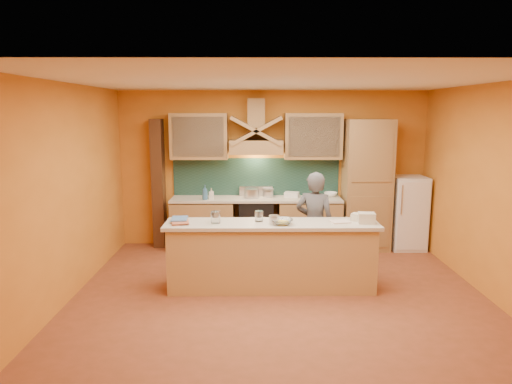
{
  "coord_description": "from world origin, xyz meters",
  "views": [
    {
      "loc": [
        -0.34,
        -5.72,
        2.44
      ],
      "look_at": [
        -0.31,
        0.9,
        1.26
      ],
      "focal_mm": 32.0,
      "sensor_mm": 36.0,
      "label": 1
    }
  ],
  "objects_px": {
    "person": "(315,224)",
    "mixing_bowl": "(282,222)",
    "kitchen_scale": "(274,220)",
    "stove": "(256,224)",
    "fridge": "(407,213)"
  },
  "relations": [
    {
      "from": "kitchen_scale",
      "to": "mixing_bowl",
      "type": "relative_size",
      "value": 0.39
    },
    {
      "from": "stove",
      "to": "kitchen_scale",
      "type": "xyz_separation_m",
      "value": [
        0.23,
        -1.97,
        0.54
      ]
    },
    {
      "from": "stove",
      "to": "fridge",
      "type": "bearing_deg",
      "value": 0.0
    },
    {
      "from": "fridge",
      "to": "stove",
      "type": "bearing_deg",
      "value": 180.0
    },
    {
      "from": "mixing_bowl",
      "to": "person",
      "type": "bearing_deg",
      "value": 49.62
    },
    {
      "from": "mixing_bowl",
      "to": "kitchen_scale",
      "type": "bearing_deg",
      "value": 168.69
    },
    {
      "from": "person",
      "to": "kitchen_scale",
      "type": "distance_m",
      "value": 0.89
    },
    {
      "from": "stove",
      "to": "mixing_bowl",
      "type": "bearing_deg",
      "value": -80.53
    },
    {
      "from": "stove",
      "to": "person",
      "type": "distance_m",
      "value": 1.66
    },
    {
      "from": "kitchen_scale",
      "to": "person",
      "type": "bearing_deg",
      "value": 52.12
    },
    {
      "from": "stove",
      "to": "fridge",
      "type": "relative_size",
      "value": 0.69
    },
    {
      "from": "fridge",
      "to": "mixing_bowl",
      "type": "relative_size",
      "value": 4.44
    },
    {
      "from": "person",
      "to": "mixing_bowl",
      "type": "bearing_deg",
      "value": 69.21
    },
    {
      "from": "stove",
      "to": "mixing_bowl",
      "type": "distance_m",
      "value": 2.09
    },
    {
      "from": "person",
      "to": "kitchen_scale",
      "type": "relative_size",
      "value": 13.59
    }
  ]
}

